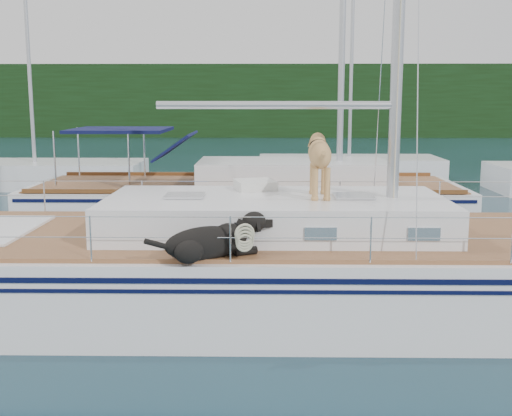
{
  "coord_description": "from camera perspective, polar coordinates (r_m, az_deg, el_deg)",
  "views": [
    {
      "loc": [
        0.66,
        -9.77,
        3.33
      ],
      "look_at": [
        0.5,
        0.2,
        1.6
      ],
      "focal_mm": 45.0,
      "sensor_mm": 36.0,
      "label": 1
    }
  ],
  "objects": [
    {
      "name": "tree_line",
      "position": [
        54.78,
        0.21,
        9.5
      ],
      "size": [
        90.0,
        3.0,
        6.0
      ],
      "primitive_type": "cube",
      "color": "black",
      "rests_on": "ground"
    },
    {
      "name": "main_sailboat",
      "position": [
        10.14,
        -2.29,
        -5.32
      ],
      "size": [
        12.0,
        4.1,
        14.01
      ],
      "color": "white",
      "rests_on": "ground"
    },
    {
      "name": "neighbor_sailboat",
      "position": [
        16.63,
        -0.52,
        0.48
      ],
      "size": [
        11.0,
        3.5,
        13.3
      ],
      "color": "white",
      "rests_on": "ground"
    },
    {
      "name": "ground",
      "position": [
        10.35,
        -2.82,
        -8.95
      ],
      "size": [
        120.0,
        120.0,
        0.0
      ],
      "primitive_type": "plane",
      "color": "black",
      "rests_on": "ground"
    },
    {
      "name": "bg_boat_center",
      "position": [
        26.15,
        8.25,
        3.42
      ],
      "size": [
        7.2,
        3.0,
        11.65
      ],
      "color": "white",
      "rests_on": "ground"
    },
    {
      "name": "shore_bank",
      "position": [
        56.04,
        0.23,
        7.05
      ],
      "size": [
        92.0,
        1.0,
        1.2
      ],
      "primitive_type": "cube",
      "color": "#595147",
      "rests_on": "ground"
    },
    {
      "name": "bg_boat_west",
      "position": [
        25.46,
        -19.01,
        2.8
      ],
      "size": [
        8.0,
        3.0,
        11.65
      ],
      "color": "white",
      "rests_on": "ground"
    }
  ]
}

